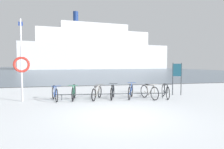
{
  "coord_description": "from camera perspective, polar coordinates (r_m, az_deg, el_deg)",
  "views": [
    {
      "loc": [
        -1.69,
        -6.82,
        1.88
      ],
      "look_at": [
        1.1,
        6.49,
        1.14
      ],
      "focal_mm": 31.66,
      "sensor_mm": 36.0,
      "label": 1
    }
  ],
  "objects": [
    {
      "name": "rescue_post",
      "position": [
        10.74,
        -24.68,
        3.13
      ],
      "size": [
        0.79,
        0.12,
        4.08
      ],
      "color": "silver",
      "rests_on": "ground"
    },
    {
      "name": "bicycle_3",
      "position": [
        10.61,
        0.14,
        -5.12
      ],
      "size": [
        0.63,
        1.59,
        0.79
      ],
      "color": "black",
      "rests_on": "ground"
    },
    {
      "name": "info_sign",
      "position": [
        12.43,
        18.28,
        0.33
      ],
      "size": [
        0.54,
        0.19,
        1.93
      ],
      "color": "#33383D",
      "rests_on": "ground"
    },
    {
      "name": "bicycle_0",
      "position": [
        10.52,
        -16.19,
        -5.29
      ],
      "size": [
        0.54,
        1.61,
        0.8
      ],
      "color": "black",
      "rests_on": "ground"
    },
    {
      "name": "bicycle_2",
      "position": [
        10.47,
        -4.39,
        -5.32
      ],
      "size": [
        0.79,
        1.62,
        0.76
      ],
      "color": "black",
      "rests_on": "ground"
    },
    {
      "name": "ground",
      "position": [
        60.78,
        -10.26,
        1.26
      ],
      "size": [
        80.0,
        132.0,
        0.08
      ],
      "color": "silver"
    },
    {
      "name": "bicycle_5",
      "position": [
        10.8,
        10.7,
        -4.96
      ],
      "size": [
        0.51,
        1.63,
        0.82
      ],
      "color": "black",
      "rests_on": "ground"
    },
    {
      "name": "bicycle_1",
      "position": [
        10.53,
        -11.0,
        -5.19
      ],
      "size": [
        0.46,
        1.71,
        0.82
      ],
      "color": "black",
      "rests_on": "ground"
    },
    {
      "name": "bike_rack",
      "position": [
        10.53,
        0.4,
        -5.66
      ],
      "size": [
        5.95,
        0.68,
        0.31
      ],
      "color": "#4C5156",
      "rests_on": "ground"
    },
    {
      "name": "bicycle_6",
      "position": [
        11.28,
        15.18,
        -4.68
      ],
      "size": [
        0.56,
        1.7,
        0.81
      ],
      "color": "black",
      "rests_on": "ground"
    },
    {
      "name": "ferry_ship",
      "position": [
        73.98,
        -4.47,
        6.95
      ],
      "size": [
        54.45,
        16.52,
        20.4
      ],
      "color": "silver",
      "rests_on": "ground"
    },
    {
      "name": "bicycle_4",
      "position": [
        10.77,
        5.4,
        -4.91
      ],
      "size": [
        0.78,
        1.6,
        0.84
      ],
      "color": "black",
      "rests_on": "ground"
    }
  ]
}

